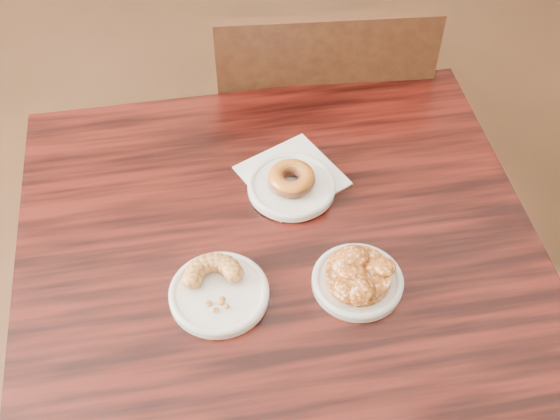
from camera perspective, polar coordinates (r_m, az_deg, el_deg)
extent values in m
plane|color=black|center=(1.95, 5.51, -9.93)|extent=(5.00, 5.00, 0.00)
cube|color=black|center=(1.46, 0.18, -12.84)|extent=(0.87, 0.87, 0.75)
cube|color=white|center=(1.26, 0.98, 2.81)|extent=(0.21, 0.21, 0.00)
cylinder|color=white|center=(1.23, 0.94, 1.92)|extent=(0.16, 0.16, 0.01)
cylinder|color=white|center=(1.10, -4.97, -6.82)|extent=(0.16, 0.16, 0.01)
cylinder|color=silver|center=(1.12, 6.31, -5.81)|extent=(0.14, 0.14, 0.01)
torus|color=#995B16|center=(1.22, 0.96, 2.58)|extent=(0.08, 0.08, 0.03)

